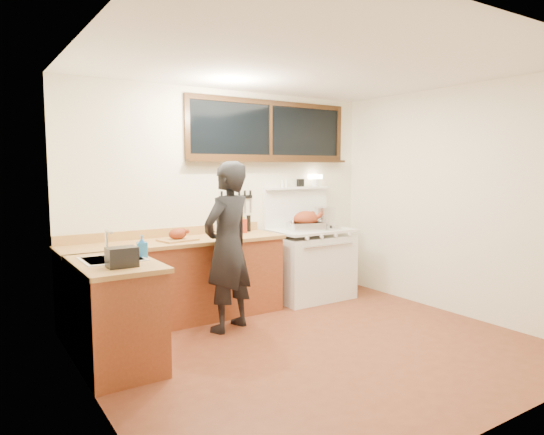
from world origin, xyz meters
TOP-DOWN VIEW (x-y plane):
  - ground_plane at (0.00, 0.00)m, footprint 4.00×3.50m
  - room_shell at (0.00, 0.00)m, footprint 4.10×3.60m
  - counter_back at (-0.80, 1.45)m, footprint 2.44×0.64m
  - counter_left at (-1.70, 0.62)m, footprint 0.64×1.09m
  - sink_unit at (-1.68, 0.70)m, footprint 0.50×0.45m
  - vintage_stove at (1.00, 1.41)m, footprint 1.02×0.74m
  - back_window at (0.60, 1.72)m, footprint 2.32×0.13m
  - left_doorway at (-1.99, -0.55)m, footprint 0.02×1.04m
  - knife_strip at (0.10, 1.73)m, footprint 0.46×0.03m
  - man at (-0.46, 0.90)m, footprint 0.75×0.63m
  - soap_bottle at (-1.43, 0.67)m, footprint 0.11×0.11m
  - toaster at (-1.70, 0.35)m, footprint 0.23×0.16m
  - cutting_board at (-0.80, 1.39)m, footprint 0.42×0.34m
  - roast_turkey at (0.88, 1.34)m, footprint 0.48×0.41m
  - stockpot at (1.30, 1.48)m, footprint 0.35×0.35m
  - saucepan at (1.08, 1.70)m, footprint 0.24×0.31m
  - pot_lid at (1.22, 1.26)m, footprint 0.35×0.35m
  - coffee_tin at (0.07, 1.56)m, footprint 0.12×0.09m
  - pitcher at (-0.23, 1.57)m, footprint 0.11×0.11m
  - bottle_cluster at (0.05, 1.63)m, footprint 0.32×0.07m

SIDE VIEW (x-z plane):
  - ground_plane at x=0.00m, z-range -0.02..0.00m
  - counter_left at x=-1.70m, z-range 0.00..0.90m
  - counter_back at x=-0.80m, z-range -0.05..0.95m
  - vintage_stove at x=1.00m, z-range -0.33..1.26m
  - sink_unit at x=-1.68m, z-range 0.66..1.03m
  - man at x=-0.46m, z-range 0.00..1.75m
  - pot_lid at x=1.22m, z-range 0.89..0.93m
  - cutting_board at x=-0.80m, z-range 0.89..1.02m
  - saucepan at x=1.08m, z-range 0.90..1.03m
  - toaster at x=-1.70m, z-range 0.90..1.06m
  - pitcher at x=-0.23m, z-range 0.90..1.06m
  - coffee_tin at x=0.07m, z-range 0.90..1.07m
  - soap_bottle at x=-1.43m, z-range 0.90..1.10m
  - roast_turkey at x=0.88m, z-range 0.88..1.12m
  - bottle_cluster at x=0.05m, z-range 0.87..1.17m
  - stockpot at x=1.30m, z-range 0.90..1.16m
  - left_doorway at x=-1.99m, z-range 0.00..2.17m
  - knife_strip at x=0.10m, z-range 1.17..1.45m
  - room_shell at x=0.00m, z-range 0.32..2.97m
  - back_window at x=0.60m, z-range 1.68..2.45m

